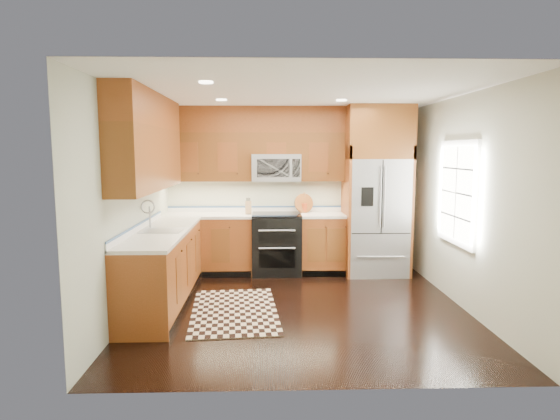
{
  "coord_description": "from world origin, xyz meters",
  "views": [
    {
      "loc": [
        -0.41,
        -5.55,
        1.92
      ],
      "look_at": [
        -0.23,
        0.6,
        1.14
      ],
      "focal_mm": 30.0,
      "sensor_mm": 36.0,
      "label": 1
    }
  ],
  "objects_px": {
    "refrigerator": "(376,191)",
    "knife_block": "(248,207)",
    "range": "(277,244)",
    "rug": "(235,311)",
    "utensil_crock": "(304,206)"
  },
  "relations": [
    {
      "from": "refrigerator",
      "to": "knife_block",
      "type": "bearing_deg",
      "value": 177.59
    },
    {
      "from": "rug",
      "to": "utensil_crock",
      "type": "xyz_separation_m",
      "value": [
        0.99,
        1.95,
        1.05
      ]
    },
    {
      "from": "rug",
      "to": "utensil_crock",
      "type": "bearing_deg",
      "value": 58.79
    },
    {
      "from": "rug",
      "to": "knife_block",
      "type": "bearing_deg",
      "value": 82.21
    },
    {
      "from": "range",
      "to": "knife_block",
      "type": "bearing_deg",
      "value": 174.07
    },
    {
      "from": "range",
      "to": "refrigerator",
      "type": "bearing_deg",
      "value": -1.4
    },
    {
      "from": "knife_block",
      "to": "refrigerator",
      "type": "bearing_deg",
      "value": -2.41
    },
    {
      "from": "range",
      "to": "knife_block",
      "type": "xyz_separation_m",
      "value": [
        -0.44,
        0.05,
        0.57
      ]
    },
    {
      "from": "range",
      "to": "knife_block",
      "type": "distance_m",
      "value": 0.72
    },
    {
      "from": "refrigerator",
      "to": "utensil_crock",
      "type": "relative_size",
      "value": 8.01
    },
    {
      "from": "range",
      "to": "rug",
      "type": "bearing_deg",
      "value": -107.18
    },
    {
      "from": "refrigerator",
      "to": "rug",
      "type": "relative_size",
      "value": 1.54
    },
    {
      "from": "range",
      "to": "refrigerator",
      "type": "height_order",
      "value": "refrigerator"
    },
    {
      "from": "rug",
      "to": "utensil_crock",
      "type": "distance_m",
      "value": 2.43
    },
    {
      "from": "refrigerator",
      "to": "knife_block",
      "type": "height_order",
      "value": "refrigerator"
    }
  ]
}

